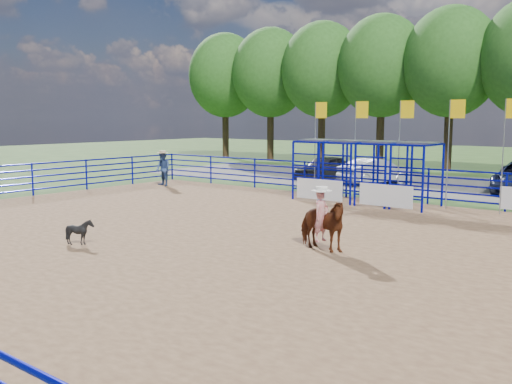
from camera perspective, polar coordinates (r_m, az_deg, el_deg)
ground at (r=15.54m, az=2.98°, el=-5.68°), size 120.00×120.00×0.00m
arena_dirt at (r=15.54m, az=2.98°, el=-5.64°), size 30.00×20.00×0.02m
gravel_strip at (r=30.84m, az=21.57°, el=0.38°), size 40.00×10.00×0.01m
horse_and_rider at (r=15.18m, az=6.54°, el=-2.75°), size 1.74×0.97×2.39m
calf at (r=16.56m, az=-17.20°, el=-3.82°), size 0.77×0.72×0.73m
spectator_cowboy at (r=29.75m, az=-9.30°, el=2.34°), size 0.97×0.82×1.80m
car_a at (r=32.31m, az=6.87°, el=2.39°), size 1.96×4.19×1.39m
car_b at (r=30.96m, az=11.84°, el=2.04°), size 2.93×4.35×1.36m
perimeter_fence at (r=15.39m, az=3.00°, el=-2.96°), size 30.10×20.10×1.50m
chute_assembly at (r=23.83m, az=11.60°, el=1.84°), size 19.32×2.41×4.20m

